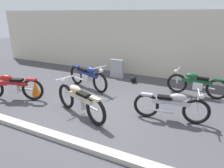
{
  "coord_description": "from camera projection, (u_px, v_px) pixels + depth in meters",
  "views": [
    {
      "loc": [
        2.93,
        -4.82,
        2.83
      ],
      "look_at": [
        -0.02,
        1.09,
        0.55
      ],
      "focal_mm": 33.0,
      "sensor_mm": 36.0,
      "label": 1
    }
  ],
  "objects": [
    {
      "name": "curb_strip",
      "position": [
        61.0,
        138.0,
        4.82
      ],
      "size": [
        18.0,
        0.24,
        0.12
      ],
      "primitive_type": "cube",
      "color": "#B7B2A8",
      "rests_on": "ground_plane"
    },
    {
      "name": "stone_marker",
      "position": [
        117.0,
        69.0,
        9.44
      ],
      "size": [
        0.62,
        0.21,
        0.85
      ],
      "primitive_type": "cube",
      "rotation": [
        0.0,
        0.0,
        -0.02
      ],
      "color": "#9E9EA3",
      "rests_on": "ground_plane"
    },
    {
      "name": "motorcycle_blue",
      "position": [
        88.0,
        77.0,
        8.05
      ],
      "size": [
        2.16,
        0.93,
        1.0
      ],
      "rotation": [
        0.0,
        0.0,
        -0.32
      ],
      "color": "black",
      "rests_on": "ground_plane"
    },
    {
      "name": "ground_plane",
      "position": [
        97.0,
        112.0,
        6.24
      ],
      "size": [
        40.0,
        40.0,
        0.0
      ],
      "primitive_type": "plane",
      "color": "#47474C"
    },
    {
      "name": "motorcycle_red",
      "position": [
        12.0,
        86.0,
        6.99
      ],
      "size": [
        2.09,
        0.97,
        0.99
      ],
      "rotation": [
        0.0,
        0.0,
        3.5
      ],
      "color": "black",
      "rests_on": "ground_plane"
    },
    {
      "name": "motorcycle_cream",
      "position": [
        79.0,
        100.0,
        5.87
      ],
      "size": [
        2.13,
        0.97,
        1.0
      ],
      "rotation": [
        0.0,
        0.0,
        2.8
      ],
      "color": "black",
      "rests_on": "ground_plane"
    },
    {
      "name": "building_wall",
      "position": [
        145.0,
        44.0,
        9.53
      ],
      "size": [
        18.0,
        0.3,
        2.97
      ],
      "primitive_type": "cube",
      "color": "beige",
      "rests_on": "ground_plane"
    },
    {
      "name": "traffic_cone",
      "position": [
        35.0,
        88.0,
        7.41
      ],
      "size": [
        0.32,
        0.32,
        0.55
      ],
      "primitive_type": "cone",
      "color": "orange",
      "rests_on": "ground_plane"
    },
    {
      "name": "helmet",
      "position": [
        133.0,
        80.0,
        8.82
      ],
      "size": [
        0.26,
        0.26,
        0.26
      ],
      "primitive_type": "sphere",
      "color": "black",
      "rests_on": "ground_plane"
    },
    {
      "name": "motorcycle_silver",
      "position": [
        171.0,
        106.0,
        5.61
      ],
      "size": [
        2.03,
        0.63,
        0.92
      ],
      "rotation": [
        0.0,
        0.0,
        0.16
      ],
      "color": "black",
      "rests_on": "ground_plane"
    },
    {
      "name": "motorcycle_green",
      "position": [
        196.0,
        84.0,
        7.32
      ],
      "size": [
        2.08,
        0.58,
        0.93
      ],
      "rotation": [
        0.0,
        0.0,
        3.11
      ],
      "color": "black",
      "rests_on": "ground_plane"
    }
  ]
}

